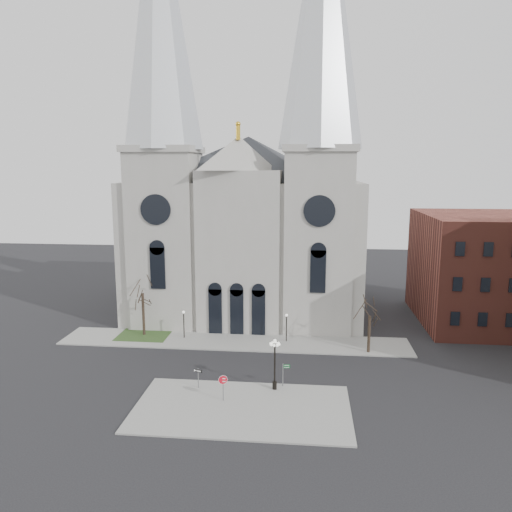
# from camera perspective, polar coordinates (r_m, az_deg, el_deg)

# --- Properties ---
(ground) EXTENTS (160.00, 160.00, 0.00)m
(ground) POSITION_cam_1_polar(r_m,az_deg,el_deg) (48.37, -4.46, -14.19)
(ground) COLOR black
(ground) RESTS_ON ground
(sidewalk_near) EXTENTS (18.00, 10.00, 0.14)m
(sidewalk_near) POSITION_cam_1_polar(r_m,az_deg,el_deg) (43.46, -1.62, -17.01)
(sidewalk_near) COLOR gray
(sidewalk_near) RESTS_ON ground
(sidewalk_far) EXTENTS (40.00, 6.00, 0.14)m
(sidewalk_far) POSITION_cam_1_polar(r_m,az_deg,el_deg) (58.40, -2.52, -9.72)
(sidewalk_far) COLOR gray
(sidewalk_far) RESTS_ON ground
(grass_patch) EXTENTS (6.00, 5.00, 0.18)m
(grass_patch) POSITION_cam_1_polar(r_m,az_deg,el_deg) (61.80, -12.65, -8.81)
(grass_patch) COLOR #27441D
(grass_patch) RESTS_ON ground
(cathedral) EXTENTS (33.00, 26.66, 54.00)m
(cathedral) POSITION_cam_1_polar(r_m,az_deg,el_deg) (66.70, -1.15, 8.92)
(cathedral) COLOR #A3A097
(cathedral) RESTS_ON ground
(bg_building_brick) EXTENTS (14.00, 18.00, 14.00)m
(bg_building_brick) POSITION_cam_1_polar(r_m,az_deg,el_deg) (70.11, 23.93, -1.35)
(bg_building_brick) COLOR brown
(bg_building_brick) RESTS_ON ground
(tree_left) EXTENTS (3.20, 3.20, 7.50)m
(tree_left) POSITION_cam_1_polar(r_m,az_deg,el_deg) (60.26, -12.85, -3.86)
(tree_left) COLOR black
(tree_left) RESTS_ON ground
(tree_right) EXTENTS (3.20, 3.20, 6.00)m
(tree_right) POSITION_cam_1_polar(r_m,az_deg,el_deg) (55.00, 12.89, -6.42)
(tree_right) COLOR black
(tree_right) RESTS_ON ground
(ped_lamp_left) EXTENTS (0.32, 0.32, 3.26)m
(ped_lamp_left) POSITION_cam_1_polar(r_m,az_deg,el_deg) (59.28, -8.26, -7.21)
(ped_lamp_left) COLOR black
(ped_lamp_left) RESTS_ON sidewalk_far
(ped_lamp_right) EXTENTS (0.32, 0.32, 3.26)m
(ped_lamp_right) POSITION_cam_1_polar(r_m,az_deg,el_deg) (57.62, 3.50, -7.63)
(ped_lamp_right) COLOR black
(ped_lamp_right) RESTS_ON sidewalk_far
(stop_sign) EXTENTS (0.84, 0.11, 2.32)m
(stop_sign) POSITION_cam_1_polar(r_m,az_deg,el_deg) (43.94, -3.78, -14.20)
(stop_sign) COLOR slate
(stop_sign) RESTS_ON sidewalk_near
(globe_lamp) EXTENTS (1.13, 1.13, 4.72)m
(globe_lamp) POSITION_cam_1_polar(r_m,az_deg,el_deg) (45.45, 2.16, -11.55)
(globe_lamp) COLOR black
(globe_lamp) RESTS_ON sidewalk_near
(one_way_sign) EXTENTS (0.79, 0.27, 1.85)m
(one_way_sign) POSITION_cam_1_polar(r_m,az_deg,el_deg) (46.60, -6.62, -13.29)
(one_way_sign) COLOR slate
(one_way_sign) RESTS_ON sidewalk_near
(street_name_sign) EXTENTS (0.68, 0.18, 2.15)m
(street_name_sign) POSITION_cam_1_polar(r_m,az_deg,el_deg) (46.70, 3.19, -13.19)
(street_name_sign) COLOR slate
(street_name_sign) RESTS_ON sidewalk_near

